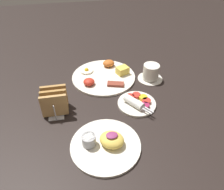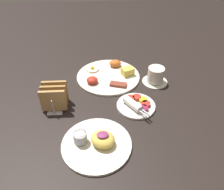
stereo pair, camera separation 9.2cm
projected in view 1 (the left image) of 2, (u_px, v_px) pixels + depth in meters
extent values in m
plane|color=black|center=(91.00, 107.00, 0.91)|extent=(3.00, 3.00, 0.00)
cylinder|color=silver|center=(104.00, 77.00, 1.07)|extent=(0.31, 0.31, 0.01)
cube|color=#E5C64C|center=(122.00, 70.00, 1.08)|extent=(0.07, 0.06, 0.04)
ellipsoid|color=#C66023|center=(109.00, 63.00, 1.13)|extent=(0.06, 0.05, 0.03)
cylinder|color=#F4EACC|center=(87.00, 71.00, 1.10)|extent=(0.06, 0.06, 0.01)
sphere|color=yellow|center=(87.00, 70.00, 1.10)|extent=(0.02, 0.02, 0.02)
ellipsoid|color=red|center=(89.00, 82.00, 1.01)|extent=(0.05, 0.05, 0.03)
cube|color=brown|center=(116.00, 84.00, 1.01)|extent=(0.08, 0.05, 0.01)
cylinder|color=silver|center=(137.00, 104.00, 0.92)|extent=(0.16, 0.16, 0.01)
cylinder|color=#99234C|center=(145.00, 106.00, 0.89)|extent=(0.04, 0.04, 0.01)
cylinder|color=red|center=(146.00, 101.00, 0.91)|extent=(0.04, 0.04, 0.01)
cylinder|color=gold|center=(143.00, 97.00, 0.93)|extent=(0.04, 0.04, 0.01)
cylinder|color=red|center=(136.00, 95.00, 0.94)|extent=(0.04, 0.04, 0.01)
cylinder|color=red|center=(130.00, 97.00, 0.93)|extent=(0.04, 0.04, 0.01)
cylinder|color=white|center=(134.00, 102.00, 0.89)|extent=(0.08, 0.09, 0.03)
cube|color=silver|center=(148.00, 109.00, 0.86)|extent=(0.03, 0.04, 0.00)
cube|color=silver|center=(147.00, 111.00, 0.85)|extent=(0.03, 0.04, 0.00)
cylinder|color=silver|center=(106.00, 145.00, 0.75)|extent=(0.24, 0.24, 0.01)
ellipsoid|color=#EAC651|center=(112.00, 140.00, 0.74)|extent=(0.11, 0.11, 0.04)
ellipsoid|color=#8C3366|center=(112.00, 135.00, 0.72)|extent=(0.04, 0.03, 0.01)
cylinder|color=#99999E|center=(89.00, 140.00, 0.73)|extent=(0.05, 0.05, 0.04)
cylinder|color=white|center=(89.00, 137.00, 0.72)|extent=(0.04, 0.04, 0.01)
cube|color=#B7B7BC|center=(56.00, 110.00, 0.89)|extent=(0.06, 0.12, 0.01)
cube|color=tan|center=(54.00, 106.00, 0.83)|extent=(0.10, 0.01, 0.10)
cube|color=#A5773F|center=(54.00, 101.00, 0.86)|extent=(0.10, 0.01, 0.10)
cube|color=#AC7E46|center=(55.00, 95.00, 0.88)|extent=(0.10, 0.01, 0.10)
cylinder|color=#B7B7BC|center=(55.00, 112.00, 0.83)|extent=(0.01, 0.01, 0.07)
cylinder|color=#B7B7BC|center=(55.00, 95.00, 0.91)|extent=(0.01, 0.00, 0.07)
cylinder|color=silver|center=(150.00, 78.00, 1.07)|extent=(0.12, 0.12, 0.01)
cylinder|color=silver|center=(151.00, 72.00, 1.04)|extent=(0.08, 0.08, 0.07)
cylinder|color=#381E0F|center=(152.00, 66.00, 1.02)|extent=(0.06, 0.06, 0.01)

